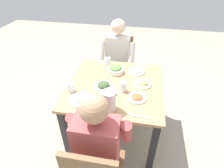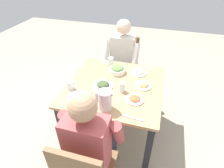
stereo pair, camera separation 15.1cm
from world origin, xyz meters
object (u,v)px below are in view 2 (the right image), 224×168
Objects in this scene: salad_bowl at (117,69)px; water_glass_far_left at (111,62)px; plate_rice_curry at (135,99)px; diner_near at (121,60)px; plate_fries at (143,85)px; water_glass_by_pitcher at (71,85)px; diner_far at (92,140)px; chair_near at (124,63)px; water_pitcher at (105,100)px; plate_yoghurt at (78,97)px; water_glass_near_left at (122,87)px; plate_beans at (138,72)px; dining_table at (115,93)px; plate_dolmas at (103,85)px.

water_glass_far_left is at bearing -47.52° from salad_bowl.
plate_rice_curry is (-0.28, 0.43, -0.03)m from salad_bowl.
plate_fries is (-0.38, 0.61, 0.09)m from diner_near.
diner_far is at bearing 130.35° from water_glass_by_pitcher.
chair_near is 1.15m from water_glass_by_pitcher.
diner_far is at bearing 87.09° from water_pitcher.
diner_far is 6.75× the size of plate_rice_curry.
water_glass_far_left is at bearing 79.09° from diner_near.
plate_yoghurt is at bearing 79.19° from water_glass_far_left.
water_glass_by_pitcher is at bearing 73.53° from chair_near.
plate_beans is at bearing -105.46° from water_glass_near_left.
water_glass_near_left is at bearing 37.49° from plate_fries.
diner_near is at bearing -75.89° from water_glass_near_left.
water_glass_far_left is (0.39, -0.55, 0.04)m from plate_rice_curry.
water_pitcher is at bearing 91.01° from dining_table.
plate_rice_curry is at bearing 111.41° from diner_near.
dining_table is 0.32m from plate_fries.
plate_fries is (-0.28, -0.06, 0.13)m from dining_table.
plate_beans is at bearing -141.67° from water_glass_by_pitcher.
plate_fries is 0.99× the size of plate_beans.
water_glass_far_left is at bearing -61.19° from water_glass_near_left.
diner_near is 0.92m from plate_rice_curry.
plate_dolmas is 0.43m from water_glass_far_left.
plate_fries is (-0.38, 0.82, 0.24)m from chair_near.
plate_dolmas is (0.07, 0.30, -0.02)m from salad_bowl.
diner_far is 6.51× the size of plate_fries.
salad_bowl is 1.65× the size of water_glass_far_left.
diner_near and diner_far have the same top height.
water_glass_far_left is at bearing -81.95° from diner_far.
dining_table is 0.28m from salad_bowl.
chair_near is 4.89× the size of plate_fries.
water_glass_near_left reaches higher than plate_rice_curry.
diner_far is 0.55m from plate_rice_curry.
plate_dolmas is (0.11, -0.60, 0.09)m from diner_far.
salad_bowl reaches higher than plate_fries.
diner_near is 6.42× the size of plate_beans.
chair_near reaches higher than water_glass_near_left.
chair_near is 1.29m from water_pitcher.
diner_near reaches higher than salad_bowl.
water_glass_by_pitcher is at bearing -49.65° from diner_far.
chair_near is at bearing -91.13° from plate_dolmas.
chair_near is 5.07× the size of plate_rice_curry.
plate_dolmas is at bearing 76.04° from salad_bowl.
diner_near is 6.21× the size of water_pitcher.
water_glass_near_left reaches higher than dining_table.
plate_dolmas is at bearing 88.55° from diner_near.
plate_yoghurt is at bearing -52.93° from diner_far.
water_glass_near_left is at bearing 118.81° from water_glass_far_left.
diner_far reaches higher than water_glass_near_left.
plate_yoghurt is 2.14× the size of water_glass_near_left.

